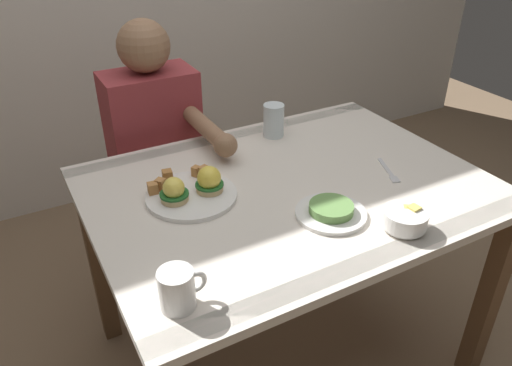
{
  "coord_description": "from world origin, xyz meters",
  "views": [
    {
      "loc": [
        -0.72,
        -1.1,
        1.53
      ],
      "look_at": [
        -0.12,
        0.0,
        0.78
      ],
      "focal_mm": 34.91,
      "sensor_mm": 36.0,
      "label": 1
    }
  ],
  "objects_px": {
    "coffee_mug": "(178,288)",
    "dining_table": "(288,213)",
    "fruit_bowl": "(405,219)",
    "side_plate": "(331,211)",
    "diner_person": "(159,149)",
    "eggs_benedict_plate": "(192,190)",
    "water_glass_near": "(274,122)",
    "fork": "(389,172)"
  },
  "relations": [
    {
      "from": "fruit_bowl",
      "to": "diner_person",
      "type": "height_order",
      "value": "diner_person"
    },
    {
      "from": "coffee_mug",
      "to": "side_plate",
      "type": "height_order",
      "value": "coffee_mug"
    },
    {
      "from": "dining_table",
      "to": "eggs_benedict_plate",
      "type": "relative_size",
      "value": 4.44
    },
    {
      "from": "eggs_benedict_plate",
      "to": "diner_person",
      "type": "height_order",
      "value": "diner_person"
    },
    {
      "from": "fruit_bowl",
      "to": "dining_table",
      "type": "bearing_deg",
      "value": 113.52
    },
    {
      "from": "dining_table",
      "to": "fork",
      "type": "height_order",
      "value": "fork"
    },
    {
      "from": "coffee_mug",
      "to": "water_glass_near",
      "type": "distance_m",
      "value": 0.89
    },
    {
      "from": "dining_table",
      "to": "side_plate",
      "type": "height_order",
      "value": "side_plate"
    },
    {
      "from": "eggs_benedict_plate",
      "to": "fruit_bowl",
      "type": "height_order",
      "value": "eggs_benedict_plate"
    },
    {
      "from": "water_glass_near",
      "to": "fruit_bowl",
      "type": "bearing_deg",
      "value": -88.9
    },
    {
      "from": "water_glass_near",
      "to": "diner_person",
      "type": "distance_m",
      "value": 0.47
    },
    {
      "from": "diner_person",
      "to": "fork",
      "type": "bearing_deg",
      "value": -51.81
    },
    {
      "from": "fruit_bowl",
      "to": "diner_person",
      "type": "distance_m",
      "value": 1.02
    },
    {
      "from": "coffee_mug",
      "to": "diner_person",
      "type": "bearing_deg",
      "value": 74.03
    },
    {
      "from": "fruit_bowl",
      "to": "fork",
      "type": "bearing_deg",
      "value": 55.4
    },
    {
      "from": "eggs_benedict_plate",
      "to": "diner_person",
      "type": "relative_size",
      "value": 0.24
    },
    {
      "from": "side_plate",
      "to": "diner_person",
      "type": "xyz_separation_m",
      "value": [
        -0.23,
        0.8,
        -0.1
      ]
    },
    {
      "from": "water_glass_near",
      "to": "diner_person",
      "type": "xyz_separation_m",
      "value": [
        -0.36,
        0.27,
        -0.14
      ]
    },
    {
      "from": "fruit_bowl",
      "to": "side_plate",
      "type": "xyz_separation_m",
      "value": [
        -0.13,
        0.14,
        -0.02
      ]
    },
    {
      "from": "fruit_bowl",
      "to": "side_plate",
      "type": "distance_m",
      "value": 0.2
    },
    {
      "from": "eggs_benedict_plate",
      "to": "water_glass_near",
      "type": "xyz_separation_m",
      "value": [
        0.43,
        0.25,
        0.03
      ]
    },
    {
      "from": "coffee_mug",
      "to": "diner_person",
      "type": "relative_size",
      "value": 0.1
    },
    {
      "from": "eggs_benedict_plate",
      "to": "fruit_bowl",
      "type": "bearing_deg",
      "value": -43.62
    },
    {
      "from": "fruit_bowl",
      "to": "coffee_mug",
      "type": "height_order",
      "value": "coffee_mug"
    },
    {
      "from": "water_glass_near",
      "to": "eggs_benedict_plate",
      "type": "bearing_deg",
      "value": -149.59
    },
    {
      "from": "side_plate",
      "to": "diner_person",
      "type": "relative_size",
      "value": 0.18
    },
    {
      "from": "fork",
      "to": "diner_person",
      "type": "bearing_deg",
      "value": 128.19
    },
    {
      "from": "eggs_benedict_plate",
      "to": "water_glass_near",
      "type": "bearing_deg",
      "value": 30.41
    },
    {
      "from": "eggs_benedict_plate",
      "to": "coffee_mug",
      "type": "distance_m",
      "value": 0.44
    },
    {
      "from": "fruit_bowl",
      "to": "eggs_benedict_plate",
      "type": "bearing_deg",
      "value": 136.38
    },
    {
      "from": "eggs_benedict_plate",
      "to": "fork",
      "type": "distance_m",
      "value": 0.63
    },
    {
      "from": "dining_table",
      "to": "side_plate",
      "type": "xyz_separation_m",
      "value": [
        0.01,
        -0.2,
        0.12
      ]
    },
    {
      "from": "dining_table",
      "to": "coffee_mug",
      "type": "bearing_deg",
      "value": -146.65
    },
    {
      "from": "eggs_benedict_plate",
      "to": "fruit_bowl",
      "type": "relative_size",
      "value": 2.25
    },
    {
      "from": "coffee_mug",
      "to": "dining_table",
      "type": "bearing_deg",
      "value": 33.35
    },
    {
      "from": "water_glass_near",
      "to": "side_plate",
      "type": "xyz_separation_m",
      "value": [
        -0.12,
        -0.52,
        -0.04
      ]
    },
    {
      "from": "fork",
      "to": "dining_table",
      "type": "bearing_deg",
      "value": 164.49
    },
    {
      "from": "coffee_mug",
      "to": "fork",
      "type": "xyz_separation_m",
      "value": [
        0.81,
        0.23,
        -0.05
      ]
    },
    {
      "from": "fruit_bowl",
      "to": "water_glass_near",
      "type": "height_order",
      "value": "water_glass_near"
    },
    {
      "from": "dining_table",
      "to": "water_glass_near",
      "type": "height_order",
      "value": "water_glass_near"
    },
    {
      "from": "coffee_mug",
      "to": "fruit_bowl",
      "type": "bearing_deg",
      "value": -2.02
    },
    {
      "from": "water_glass_near",
      "to": "diner_person",
      "type": "bearing_deg",
      "value": 142.47
    }
  ]
}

